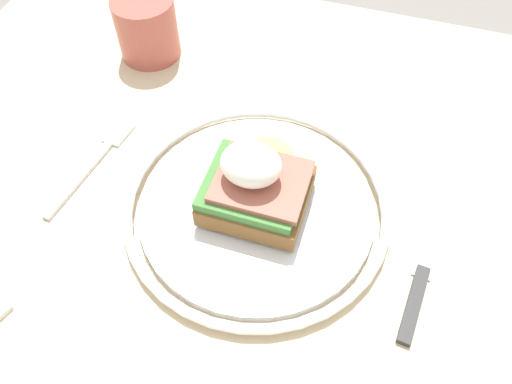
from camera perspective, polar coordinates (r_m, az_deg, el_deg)
name	(u,v)px	position (r m, az deg, el deg)	size (l,w,h in m)	color
dining_table	(287,274)	(0.61, 3.53, -9.30)	(0.97, 0.75, 0.73)	#C6B28E
plate	(256,208)	(0.50, 0.00, -1.82)	(0.27, 0.27, 0.02)	silver
sandwich	(255,185)	(0.47, -0.07, 0.81)	(0.10, 0.13, 0.08)	brown
fork	(94,161)	(0.57, -18.01, 3.34)	(0.04, 0.15, 0.00)	silver
knife	(423,268)	(0.50, 18.57, -8.27)	(0.04, 0.19, 0.01)	#2D2D2D
cup	(147,27)	(0.67, -12.39, 17.96)	(0.08, 0.08, 0.08)	#AD5147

